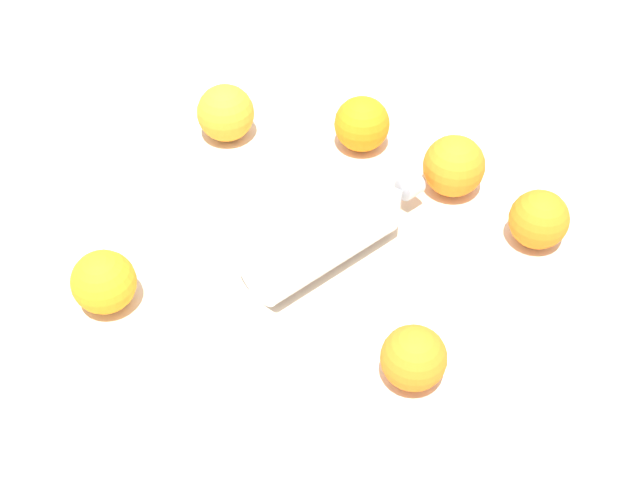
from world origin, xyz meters
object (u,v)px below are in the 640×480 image
(orange_2, at_px, (104,282))
(orange_4, at_px, (362,124))
(orange_3, at_px, (414,358))
(orange_5, at_px, (454,166))
(orange_1, at_px, (226,113))
(water_bottle, at_px, (335,231))
(orange_0, at_px, (539,219))

(orange_2, distance_m, orange_4, 0.43)
(orange_3, relative_size, orange_5, 0.87)
(orange_4, bearing_deg, orange_2, 178.30)
(orange_2, bearing_deg, orange_1, 24.74)
(water_bottle, relative_size, orange_3, 3.70)
(water_bottle, bearing_deg, orange_1, 82.79)
(orange_2, bearing_deg, water_bottle, -28.25)
(orange_1, height_order, orange_4, orange_1)
(orange_1, height_order, orange_2, orange_1)
(water_bottle, height_order, orange_1, orange_1)
(orange_0, bearing_deg, orange_5, 88.75)
(orange_2, distance_m, orange_3, 0.37)
(orange_3, bearing_deg, orange_2, 117.69)
(orange_1, height_order, orange_5, same)
(orange_2, bearing_deg, orange_0, -34.15)
(orange_0, bearing_deg, orange_3, -174.83)
(orange_4, bearing_deg, orange_3, -129.62)
(orange_1, height_order, orange_3, orange_1)
(orange_2, height_order, orange_5, orange_5)
(orange_5, bearing_deg, orange_4, 96.36)
(orange_1, bearing_deg, orange_2, -155.26)
(orange_0, relative_size, orange_2, 0.99)
(water_bottle, height_order, orange_5, orange_5)
(orange_0, xyz_separation_m, orange_1, (-0.13, 0.44, 0.00))
(orange_0, distance_m, orange_3, 0.27)
(water_bottle, xyz_separation_m, orange_5, (0.20, -0.03, 0.00))
(orange_5, bearing_deg, water_bottle, 171.30)
(water_bottle, relative_size, orange_4, 3.39)
(orange_4, bearing_deg, water_bottle, -146.37)
(orange_3, bearing_deg, water_bottle, 68.03)
(water_bottle, bearing_deg, orange_3, -106.65)
(orange_1, distance_m, orange_4, 0.20)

